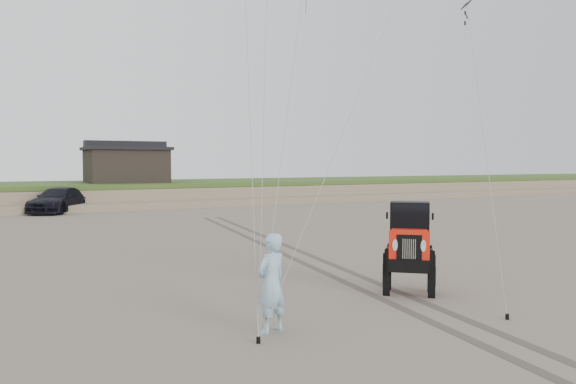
% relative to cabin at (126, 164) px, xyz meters
% --- Properties ---
extents(ground, '(160.00, 160.00, 0.00)m').
position_rel_cabin_xyz_m(ground, '(-2.00, -37.00, -3.24)').
color(ground, '#6B6054').
rests_on(ground, ground).
extents(dune_ridge, '(160.00, 14.25, 1.73)m').
position_rel_cabin_xyz_m(dune_ridge, '(-2.00, 0.50, -2.42)').
color(dune_ridge, '#7A6B54').
rests_on(dune_ridge, ground).
extents(cabin, '(6.40, 5.40, 3.35)m').
position_rel_cabin_xyz_m(cabin, '(0.00, 0.00, 0.00)').
color(cabin, black).
rests_on(cabin, dune_ridge).
extents(truck_c, '(4.88, 6.08, 1.65)m').
position_rel_cabin_xyz_m(truck_c, '(-5.74, -6.01, -2.41)').
color(truck_c, black).
rests_on(truck_c, ground).
extents(jeep, '(4.90, 5.19, 1.86)m').
position_rel_cabin_xyz_m(jeep, '(-0.35, -35.28, -2.31)').
color(jeep, red).
rests_on(jeep, ground).
extents(man, '(0.83, 0.68, 1.96)m').
position_rel_cabin_xyz_m(man, '(-4.86, -36.54, -2.26)').
color(man, '#7FA2C4').
rests_on(man, ground).
extents(stake_main, '(0.08, 0.08, 0.12)m').
position_rel_cabin_xyz_m(stake_main, '(-5.37, -37.03, -3.18)').
color(stake_main, black).
rests_on(stake_main, ground).
extents(stake_aux, '(0.08, 0.08, 0.12)m').
position_rel_cabin_xyz_m(stake_aux, '(-0.03, -38.07, -3.18)').
color(stake_aux, black).
rests_on(stake_aux, ground).
extents(tire_tracks, '(5.22, 29.74, 0.01)m').
position_rel_cabin_xyz_m(tire_tracks, '(0.00, -29.00, -3.23)').
color(tire_tracks, '#4C443D').
rests_on(tire_tracks, ground).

